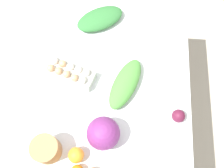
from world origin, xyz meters
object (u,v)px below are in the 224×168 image
at_px(egg_carton, 69,73).
at_px(paper_bag, 46,149).
at_px(cabbage_purple, 103,133).
at_px(beet_root, 178,116).
at_px(greens_bunch_kale, 125,83).
at_px(greens_bunch_scallion, 100,19).
at_px(orange_2, 76,155).

bearing_deg(egg_carton, paper_bag, 101.33).
relative_size(cabbage_purple, beet_root, 2.37).
distance_m(cabbage_purple, greens_bunch_kale, 0.32).
xyz_separation_m(cabbage_purple, paper_bag, (-0.10, 0.28, -0.02)).
bearing_deg(greens_bunch_scallion, orange_2, 177.25).
bearing_deg(greens_bunch_kale, cabbage_purple, 162.06).
height_order(greens_bunch_kale, orange_2, orange_2).
relative_size(egg_carton, greens_bunch_kale, 0.94).
bearing_deg(orange_2, greens_bunch_kale, -28.84).
bearing_deg(beet_root, cabbage_purple, 108.85).
relative_size(greens_bunch_scallion, orange_2, 3.76).
relative_size(greens_bunch_kale, orange_2, 4.07).
height_order(egg_carton, beet_root, egg_carton).
distance_m(paper_bag, greens_bunch_kale, 0.56).
relative_size(greens_bunch_kale, greens_bunch_scallion, 1.08).
height_order(beet_root, orange_2, orange_2).
relative_size(cabbage_purple, greens_bunch_scallion, 0.56).
distance_m(greens_bunch_scallion, beet_root, 0.78).
relative_size(cabbage_purple, greens_bunch_kale, 0.51).
distance_m(egg_carton, orange_2, 0.47).
bearing_deg(orange_2, egg_carton, 12.42).
height_order(cabbage_purple, egg_carton, cabbage_purple).
relative_size(greens_bunch_kale, beet_root, 4.60).
relative_size(egg_carton, beet_root, 4.33).
bearing_deg(cabbage_purple, orange_2, 130.69).
relative_size(paper_bag, beet_root, 1.93).
bearing_deg(greens_bunch_kale, beet_root, -119.37).
bearing_deg(cabbage_purple, greens_bunch_scallion, 6.89).
distance_m(egg_carton, beet_root, 0.67).
height_order(cabbage_purple, greens_bunch_kale, cabbage_purple).
height_order(cabbage_purple, paper_bag, cabbage_purple).
bearing_deg(paper_bag, cabbage_purple, -70.87).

